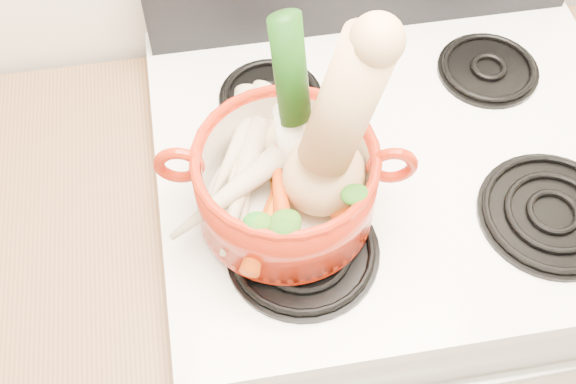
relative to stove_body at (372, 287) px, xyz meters
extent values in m
cube|color=silver|center=(0.00, 0.00, 0.00)|extent=(0.76, 0.65, 0.92)
cube|color=white|center=(0.00, 0.00, 0.47)|extent=(0.78, 0.67, 0.03)
cylinder|color=black|center=(-0.19, -0.16, 0.50)|extent=(0.22, 0.22, 0.02)
cylinder|color=black|center=(0.19, -0.16, 0.50)|extent=(0.22, 0.22, 0.02)
cylinder|color=black|center=(-0.19, 0.14, 0.50)|extent=(0.17, 0.17, 0.02)
cylinder|color=black|center=(0.19, 0.14, 0.50)|extent=(0.17, 0.17, 0.02)
cylinder|color=#9F1D09|center=(-0.20, -0.09, 0.57)|extent=(0.30, 0.30, 0.13)
torus|color=#9F1D09|center=(-0.35, -0.07, 0.61)|extent=(0.07, 0.03, 0.07)
torus|color=#9F1D09|center=(-0.06, -0.11, 0.61)|extent=(0.07, 0.03, 0.07)
cylinder|color=white|center=(-0.19, -0.05, 0.68)|extent=(0.07, 0.12, 0.30)
ellipsoid|color=tan|center=(-0.20, 0.00, 0.56)|extent=(0.10, 0.08, 0.05)
cone|color=beige|center=(-0.26, -0.05, 0.56)|extent=(0.08, 0.22, 0.06)
cone|color=beige|center=(-0.27, -0.08, 0.57)|extent=(0.12, 0.22, 0.06)
cone|color=beige|center=(-0.26, -0.02, 0.57)|extent=(0.11, 0.22, 0.07)
cone|color=beige|center=(-0.29, -0.10, 0.57)|extent=(0.19, 0.13, 0.06)
cone|color=beige|center=(-0.26, -0.01, 0.58)|extent=(0.14, 0.19, 0.06)
cone|color=#D8640A|center=(-0.22, -0.12, 0.55)|extent=(0.04, 0.17, 0.05)
cone|color=#D3500A|center=(-0.25, -0.16, 0.56)|extent=(0.08, 0.13, 0.04)
cone|color=#BC4609|center=(-0.17, -0.10, 0.56)|extent=(0.12, 0.15, 0.04)
cone|color=#D3590A|center=(-0.23, -0.14, 0.57)|extent=(0.08, 0.13, 0.04)
cone|color=#C9380A|center=(-0.21, -0.11, 0.58)|extent=(0.04, 0.16, 0.05)
camera|label=1|loc=(-0.30, -0.66, 1.41)|focal=45.00mm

